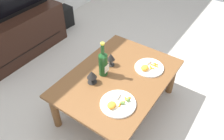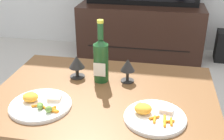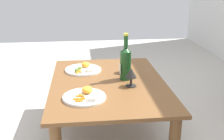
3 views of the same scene
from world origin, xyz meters
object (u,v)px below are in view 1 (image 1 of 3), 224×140
Objects in this scene: goblet_right at (111,57)px; goblet_left at (92,75)px; tv_stand at (18,36)px; dining_table at (118,82)px; floor_speaker at (65,16)px; wine_bottle at (103,63)px; dinner_plate_left at (118,103)px; dinner_plate_right at (149,67)px.

goblet_left is at bearing 180.00° from goblet_right.
dining_table is at bearing -91.69° from tv_stand.
floor_speaker is 2.30× the size of goblet_right.
tv_stand is 1.45m from goblet_left.
wine_bottle is 0.41m from dinner_plate_left.
goblet_right is at bearing -87.74° from tv_stand.
dining_table is 0.33m from dinner_plate_left.
dinner_plate_right is (0.16, -0.33, -0.08)m from goblet_right.
tv_stand is 1.43m from goblet_right.
floor_speaker is at bearing 60.48° from goblet_right.
dinner_plate_left is 0.54m from dinner_plate_right.
dinner_plate_right is (-0.65, -1.76, 0.29)m from floor_speaker.
dining_table is 0.25m from wine_bottle.
wine_bottle is (-0.04, 0.13, 0.20)m from dining_table.
wine_bottle is 0.15m from goblet_left.
goblet_right is at bearing -115.46° from floor_speaker.
wine_bottle is at bearing 134.94° from dinner_plate_right.
tv_stand is at bearing 88.31° from dining_table.
tv_stand is 0.88m from floor_speaker.
goblet_left is 0.46× the size of dinner_plate_right.
wine_bottle reaches higher than goblet_right.
dining_table is 1.84m from floor_speaker.
dinner_plate_right is (0.45, -0.33, -0.07)m from goblet_left.
goblet_right is at bearing 6.92° from wine_bottle.
tv_stand is at bearing 79.58° from dinner_plate_left.
wine_bottle is at bearing -173.08° from goblet_right.
goblet_left is at bearing 141.20° from dining_table.
dinner_plate_left reaches higher than floor_speaker.
goblet_right is 0.37m from dinner_plate_right.
dining_table reaches higher than floor_speaker.
dining_table is 3.28× the size of wine_bottle.
goblet_right is 0.50m from dinner_plate_left.
dinner_plate_left reaches higher than dining_table.
goblet_left is at bearing -123.50° from floor_speaker.
dinner_plate_right is at bearing -82.79° from tv_stand.
floor_speaker is at bearing 60.05° from dining_table.
dinner_plate_right is (0.27, -0.18, 0.08)m from dining_table.
tv_stand is 9.26× the size of goblet_right.
dinner_plate_left is (-0.27, -0.18, 0.08)m from dining_table.
dinner_plate_right is at bearing -106.15° from floor_speaker.
goblet_left is at bearing -99.48° from tv_stand.
wine_bottle is 0.15m from goblet_right.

